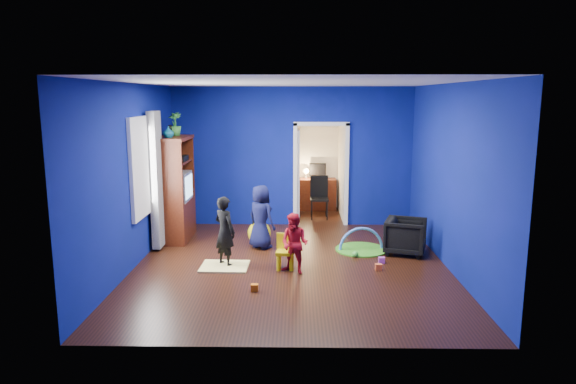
{
  "coord_description": "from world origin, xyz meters",
  "views": [
    {
      "loc": [
        0.08,
        -7.93,
        2.68
      ],
      "look_at": [
        -0.05,
        0.4,
        1.14
      ],
      "focal_mm": 32.0,
      "sensor_mm": 36.0,
      "label": 1
    }
  ],
  "objects_px": {
    "child_black": "(225,231)",
    "tv_armoire": "(175,189)",
    "play_mat": "(361,249)",
    "study_desk": "(318,194)",
    "armchair": "(406,236)",
    "crt_tv": "(177,186)",
    "child_navy": "(261,217)",
    "hopper_ball": "(259,233)",
    "kid_chair": "(285,253)",
    "vase": "(168,132)",
    "folding_chair": "(319,198)",
    "toddler_red": "(295,244)"
  },
  "relations": [
    {
      "from": "child_navy",
      "to": "folding_chair",
      "type": "distance_m",
      "value": 2.58
    },
    {
      "from": "child_black",
      "to": "kid_chair",
      "type": "height_order",
      "value": "child_black"
    },
    {
      "from": "vase",
      "to": "folding_chair",
      "type": "xyz_separation_m",
      "value": [
        2.82,
        2.01,
        -1.6
      ]
    },
    {
      "from": "play_mat",
      "to": "study_desk",
      "type": "relative_size",
      "value": 1.03
    },
    {
      "from": "play_mat",
      "to": "folding_chair",
      "type": "xyz_separation_m",
      "value": [
        -0.64,
        2.42,
        0.45
      ]
    },
    {
      "from": "child_navy",
      "to": "crt_tv",
      "type": "bearing_deg",
      "value": 19.95
    },
    {
      "from": "hopper_ball",
      "to": "study_desk",
      "type": "xyz_separation_m",
      "value": [
        1.2,
        3.02,
        0.16
      ]
    },
    {
      "from": "toddler_red",
      "to": "folding_chair",
      "type": "relative_size",
      "value": 1.02
    },
    {
      "from": "vase",
      "to": "kid_chair",
      "type": "bearing_deg",
      "value": -33.78
    },
    {
      "from": "play_mat",
      "to": "crt_tv",
      "type": "bearing_deg",
      "value": 168.33
    },
    {
      "from": "study_desk",
      "to": "kid_chair",
      "type": "bearing_deg",
      "value": -98.88
    },
    {
      "from": "child_navy",
      "to": "play_mat",
      "type": "relative_size",
      "value": 1.27
    },
    {
      "from": "vase",
      "to": "crt_tv",
      "type": "distance_m",
      "value": 1.09
    },
    {
      "from": "play_mat",
      "to": "folding_chair",
      "type": "distance_m",
      "value": 2.54
    },
    {
      "from": "toddler_red",
      "to": "folding_chair",
      "type": "xyz_separation_m",
      "value": [
        0.54,
        3.64,
        -0.01
      ]
    },
    {
      "from": "child_navy",
      "to": "kid_chair",
      "type": "distance_m",
      "value": 1.26
    },
    {
      "from": "armchair",
      "to": "kid_chair",
      "type": "relative_size",
      "value": 1.36
    },
    {
      "from": "child_black",
      "to": "crt_tv",
      "type": "xyz_separation_m",
      "value": [
        -1.12,
        1.58,
        0.45
      ]
    },
    {
      "from": "kid_chair",
      "to": "play_mat",
      "type": "relative_size",
      "value": 0.55
    },
    {
      "from": "hopper_ball",
      "to": "play_mat",
      "type": "height_order",
      "value": "hopper_ball"
    },
    {
      "from": "toddler_red",
      "to": "vase",
      "type": "distance_m",
      "value": 3.22
    },
    {
      "from": "folding_chair",
      "to": "tv_armoire",
      "type": "bearing_deg",
      "value": -148.73
    },
    {
      "from": "study_desk",
      "to": "child_navy",
      "type": "bearing_deg",
      "value": -109.33
    },
    {
      "from": "child_black",
      "to": "toddler_red",
      "type": "xyz_separation_m",
      "value": [
        1.12,
        -0.34,
        -0.1
      ]
    },
    {
      "from": "hopper_ball",
      "to": "child_navy",
      "type": "bearing_deg",
      "value": -78.69
    },
    {
      "from": "vase",
      "to": "folding_chair",
      "type": "relative_size",
      "value": 0.22
    },
    {
      "from": "child_black",
      "to": "study_desk",
      "type": "height_order",
      "value": "child_black"
    },
    {
      "from": "child_navy",
      "to": "crt_tv",
      "type": "distance_m",
      "value": 1.79
    },
    {
      "from": "vase",
      "to": "hopper_ball",
      "type": "height_order",
      "value": "vase"
    },
    {
      "from": "child_black",
      "to": "hopper_ball",
      "type": "bearing_deg",
      "value": -69.96
    },
    {
      "from": "armchair",
      "to": "crt_tv",
      "type": "relative_size",
      "value": 0.97
    },
    {
      "from": "armchair",
      "to": "child_black",
      "type": "height_order",
      "value": "child_black"
    },
    {
      "from": "child_black",
      "to": "tv_armoire",
      "type": "relative_size",
      "value": 0.58
    },
    {
      "from": "toddler_red",
      "to": "study_desk",
      "type": "height_order",
      "value": "toddler_red"
    },
    {
      "from": "kid_chair",
      "to": "vase",
      "type": "bearing_deg",
      "value": 151.15
    },
    {
      "from": "kid_chair",
      "to": "play_mat",
      "type": "xyz_separation_m",
      "value": [
        1.33,
        1.02,
        -0.24
      ]
    },
    {
      "from": "study_desk",
      "to": "folding_chair",
      "type": "relative_size",
      "value": 0.96
    },
    {
      "from": "armchair",
      "to": "vase",
      "type": "height_order",
      "value": "vase"
    },
    {
      "from": "child_black",
      "to": "crt_tv",
      "type": "relative_size",
      "value": 1.62
    },
    {
      "from": "child_navy",
      "to": "vase",
      "type": "xyz_separation_m",
      "value": [
        -1.67,
        0.3,
        1.49
      ]
    },
    {
      "from": "tv_armoire",
      "to": "play_mat",
      "type": "height_order",
      "value": "tv_armoire"
    },
    {
      "from": "tv_armoire",
      "to": "crt_tv",
      "type": "xyz_separation_m",
      "value": [
        0.04,
        0.0,
        0.04
      ]
    },
    {
      "from": "vase",
      "to": "study_desk",
      "type": "relative_size",
      "value": 0.23
    },
    {
      "from": "crt_tv",
      "to": "tv_armoire",
      "type": "bearing_deg",
      "value": 180.0
    },
    {
      "from": "toddler_red",
      "to": "vase",
      "type": "height_order",
      "value": "vase"
    },
    {
      "from": "child_navy",
      "to": "hopper_ball",
      "type": "height_order",
      "value": "child_navy"
    },
    {
      "from": "study_desk",
      "to": "vase",
      "type": "bearing_deg",
      "value": -133.49
    },
    {
      "from": "crt_tv",
      "to": "folding_chair",
      "type": "distance_m",
      "value": 3.31
    },
    {
      "from": "play_mat",
      "to": "child_black",
      "type": "bearing_deg",
      "value": -159.16
    },
    {
      "from": "toddler_red",
      "to": "crt_tv",
      "type": "xyz_separation_m",
      "value": [
        -2.24,
        1.93,
        0.55
      ]
    }
  ]
}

